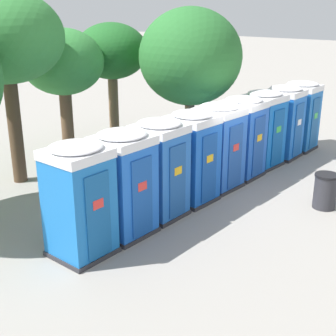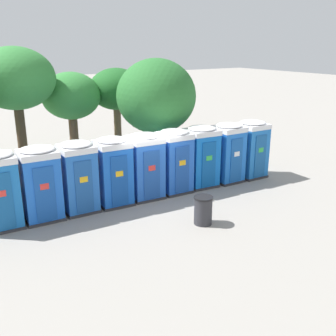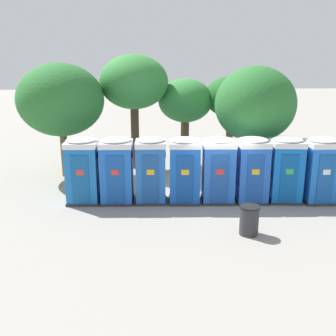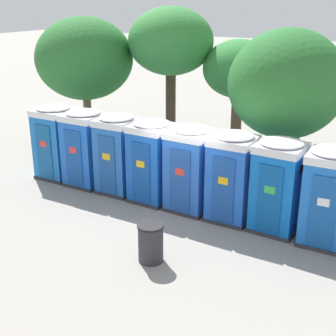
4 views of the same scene
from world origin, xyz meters
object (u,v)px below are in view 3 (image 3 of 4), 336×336
at_px(portapotty_7, 320,170).
at_px(street_tree_4, 255,105).
at_px(street_tree_0, 61,100).
at_px(street_tree_3, 231,98).
at_px(street_tree_1, 185,102).
at_px(portapotty_1, 117,170).
at_px(portapotty_0, 83,170).
at_px(portapotty_3, 185,170).
at_px(portapotty_6, 285,169).
at_px(portapotty_5, 252,169).
at_px(portapotty_4, 218,170).
at_px(portapotty_2, 151,170).
at_px(street_tree_2, 134,83).
at_px(trash_can, 249,220).

distance_m(portapotty_7, street_tree_4, 3.96).
bearing_deg(street_tree_0, street_tree_3, 12.77).
bearing_deg(street_tree_1, street_tree_3, -0.17).
bearing_deg(street_tree_0, portapotty_1, -54.18).
distance_m(portapotty_0, portapotty_1, 1.30).
relative_size(portapotty_3, portapotty_6, 1.00).
height_order(portapotty_0, portapotty_5, same).
bearing_deg(portapotty_3, street_tree_3, 62.79).
distance_m(street_tree_3, street_tree_4, 3.37).
relative_size(street_tree_1, street_tree_4, 0.87).
bearing_deg(portapotty_4, portapotty_2, 176.77).
height_order(portapotty_1, street_tree_2, street_tree_2).
height_order(portapotty_0, street_tree_2, street_tree_2).
bearing_deg(street_tree_3, trash_can, -97.80).
xyz_separation_m(portapotty_7, street_tree_3, (-2.24, 6.04, 2.18)).
bearing_deg(portapotty_3, portapotty_5, -2.39).
relative_size(portapotty_6, street_tree_4, 0.50).
bearing_deg(street_tree_4, street_tree_1, 128.65).
bearing_deg(portapotty_5, portapotty_1, 177.38).
height_order(portapotty_1, portapotty_3, same).
distance_m(street_tree_2, street_tree_4, 5.96).
relative_size(portapotty_7, street_tree_4, 0.50).
bearing_deg(portapotty_7, portapotty_2, 176.55).
bearing_deg(portapotty_5, portapotty_4, 177.28).
relative_size(portapotty_3, street_tree_2, 0.45).
distance_m(portapotty_6, portapotty_7, 1.30).
height_order(portapotty_5, portapotty_6, same).
height_order(portapotty_5, trash_can, portapotty_5).
distance_m(portapotty_1, street_tree_3, 8.19).
xyz_separation_m(portapotty_1, portapotty_6, (6.50, -0.28, 0.00)).
height_order(portapotty_6, street_tree_1, street_tree_1).
relative_size(portapotty_4, trash_can, 2.66).
bearing_deg(street_tree_1, street_tree_4, -51.35).
distance_m(portapotty_5, street_tree_0, 9.14).
bearing_deg(trash_can, street_tree_3, 82.20).
relative_size(portapotty_6, street_tree_3, 0.56).
bearing_deg(trash_can, portapotty_0, 149.43).
distance_m(street_tree_1, street_tree_3, 2.37).
bearing_deg(street_tree_3, portapotty_1, -134.68).
height_order(portapotty_6, trash_can, portapotty_6).
bearing_deg(portapotty_6, street_tree_3, 99.12).
bearing_deg(street_tree_4, trash_can, -105.64).
height_order(portapotty_2, trash_can, portapotty_2).
height_order(street_tree_1, street_tree_2, street_tree_2).
distance_m(portapotty_0, street_tree_2, 6.01).
xyz_separation_m(portapotty_3, street_tree_3, (2.95, 5.74, 2.18)).
distance_m(portapotty_4, portapotty_6, 2.60).
xyz_separation_m(portapotty_3, trash_can, (1.74, -3.12, -0.80)).
xyz_separation_m(street_tree_0, street_tree_1, (5.90, 1.88, -0.29)).
xyz_separation_m(portapotty_2, street_tree_1, (1.89, 5.65, 2.00)).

